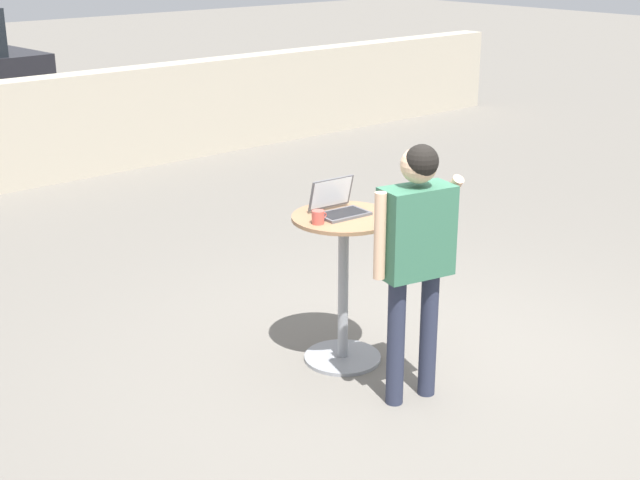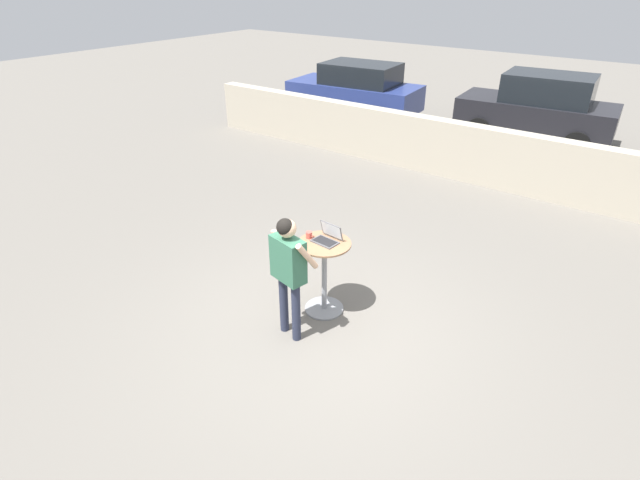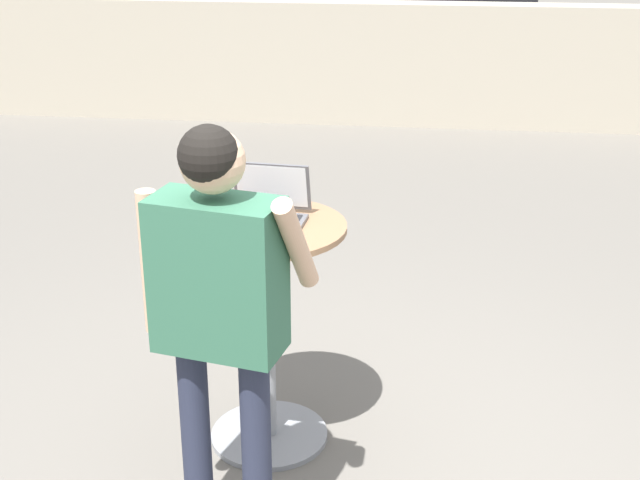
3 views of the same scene
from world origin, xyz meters
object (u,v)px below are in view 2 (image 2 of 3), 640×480
(standing_person, at_px, (288,264))
(parked_car_further_down, at_px, (356,90))
(parked_car_near_street, at_px, (538,109))
(laptop, at_px, (327,237))
(coffee_mug, at_px, (309,235))
(cafe_table, at_px, (324,270))

(standing_person, relative_size, parked_car_further_down, 0.40)
(standing_person, bearing_deg, parked_car_near_street, 89.29)
(laptop, xyz_separation_m, coffee_mug, (-0.24, -0.07, -0.01))
(parked_car_further_down, bearing_deg, cafe_table, -59.51)
(coffee_mug, relative_size, parked_car_further_down, 0.03)
(coffee_mug, bearing_deg, standing_person, -73.33)
(standing_person, bearing_deg, cafe_table, 87.04)
(laptop, relative_size, standing_person, 0.21)
(cafe_table, bearing_deg, coffee_mug, -176.29)
(parked_car_near_street, bearing_deg, coffee_mug, -91.98)
(cafe_table, relative_size, coffee_mug, 9.29)
(parked_car_further_down, bearing_deg, parked_car_near_street, 8.69)
(laptop, height_order, parked_car_near_street, parked_car_near_street)
(cafe_table, xyz_separation_m, parked_car_near_street, (0.09, 9.38, 0.24))
(standing_person, distance_m, parked_car_near_street, 10.06)
(coffee_mug, distance_m, parked_car_further_down, 9.87)
(cafe_table, relative_size, standing_person, 0.63)
(cafe_table, xyz_separation_m, parked_car_further_down, (-5.06, 8.59, 0.19))
(laptop, xyz_separation_m, parked_car_near_street, (0.09, 9.32, -0.23))
(standing_person, xyz_separation_m, parked_car_near_street, (0.12, 10.06, -0.18))
(cafe_table, height_order, parked_car_near_street, parked_car_near_street)
(laptop, distance_m, parked_car_further_down, 9.93)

